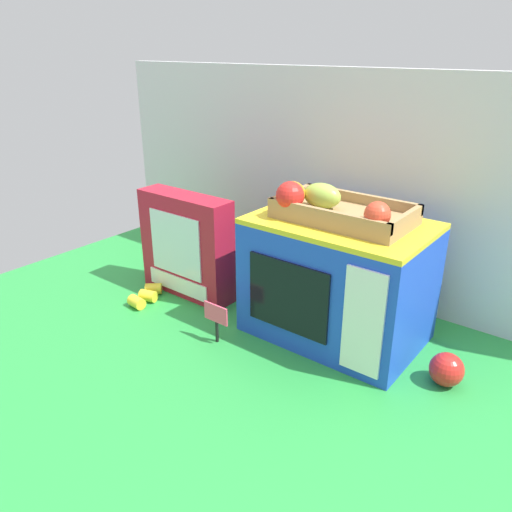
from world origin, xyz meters
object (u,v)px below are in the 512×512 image
(food_groups_crate, at_px, (332,208))
(loose_toy_apple, at_px, (447,369))
(toy_microwave, at_px, (337,280))
(loose_toy_banana, at_px, (146,295))
(price_sign, at_px, (216,317))
(cookie_set_box, at_px, (186,245))

(food_groups_crate, bearing_deg, loose_toy_apple, -4.62)
(toy_microwave, height_order, loose_toy_banana, toy_microwave)
(food_groups_crate, bearing_deg, price_sign, -132.14)
(toy_microwave, relative_size, cookie_set_box, 1.39)
(cookie_set_box, xyz_separation_m, price_sign, (0.24, -0.15, -0.08))
(food_groups_crate, xyz_separation_m, cookie_set_box, (-0.42, -0.05, -0.18))
(toy_microwave, distance_m, loose_toy_banana, 0.54)
(price_sign, bearing_deg, cookie_set_box, 148.72)
(toy_microwave, bearing_deg, loose_toy_banana, -160.87)
(cookie_set_box, xyz_separation_m, loose_toy_apple, (0.73, 0.03, -0.11))
(toy_microwave, xyz_separation_m, cookie_set_box, (-0.44, -0.06, -0.00))
(cookie_set_box, bearing_deg, loose_toy_banana, -116.55)
(loose_toy_apple, bearing_deg, price_sign, -160.34)
(food_groups_crate, distance_m, cookie_set_box, 0.46)
(loose_toy_apple, bearing_deg, loose_toy_banana, -169.98)
(food_groups_crate, distance_m, loose_toy_apple, 0.42)
(toy_microwave, height_order, food_groups_crate, food_groups_crate)
(price_sign, height_order, loose_toy_banana, price_sign)
(toy_microwave, bearing_deg, loose_toy_apple, -6.80)
(food_groups_crate, bearing_deg, loose_toy_banana, -161.08)
(toy_microwave, xyz_separation_m, price_sign, (-0.20, -0.21, -0.08))
(loose_toy_banana, relative_size, loose_toy_apple, 1.78)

